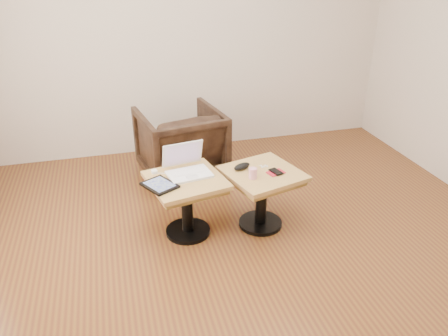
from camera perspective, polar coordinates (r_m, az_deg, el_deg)
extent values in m
cube|color=#542A17|center=(3.41, 4.19, -11.75)|extent=(4.50, 4.50, 0.01)
cube|color=#BEAEA2|center=(4.91, -4.21, 17.61)|extent=(4.50, 0.02, 2.70)
cylinder|color=black|center=(3.69, -4.71, -8.18)|extent=(0.37, 0.37, 0.03)
cylinder|color=black|center=(3.56, -4.86, -5.03)|extent=(0.09, 0.09, 0.44)
cube|color=brown|center=(3.45, -4.98, -2.18)|extent=(0.61, 0.61, 0.04)
cube|color=olive|center=(3.44, -5.01, -1.62)|extent=(0.66, 0.66, 0.04)
cylinder|color=black|center=(3.78, 4.77, -7.16)|extent=(0.37, 0.37, 0.03)
cylinder|color=black|center=(3.66, 4.91, -4.07)|extent=(0.09, 0.09, 0.44)
cube|color=brown|center=(3.56, 5.03, -1.27)|extent=(0.64, 0.64, 0.04)
cube|color=olive|center=(3.54, 5.06, -0.72)|extent=(0.69, 0.69, 0.04)
cube|color=white|center=(3.47, -4.56, -0.81)|extent=(0.37, 0.28, 0.02)
cube|color=silver|center=(3.49, -4.76, -0.42)|extent=(0.29, 0.15, 0.00)
cube|color=silver|center=(3.41, -4.18, -1.13)|extent=(0.10, 0.07, 0.00)
cube|color=white|center=(3.54, -5.45, 1.87)|extent=(0.34, 0.12, 0.22)
cube|color=brown|center=(3.54, -5.45, 1.87)|extent=(0.30, 0.10, 0.18)
cube|color=black|center=(3.34, -8.41, -2.24)|extent=(0.30, 0.32, 0.02)
cube|color=#191E38|center=(3.33, -8.42, -2.10)|extent=(0.24, 0.26, 0.00)
cube|color=white|center=(3.53, -9.09, -0.47)|extent=(0.05, 0.05, 0.03)
ellipsoid|color=black|center=(3.55, 2.35, 0.22)|extent=(0.17, 0.13, 0.05)
cylinder|color=#D13663|center=(3.41, 3.78, -0.69)|extent=(0.07, 0.07, 0.08)
sphere|color=white|center=(3.60, 5.20, 0.22)|extent=(0.01, 0.01, 0.01)
sphere|color=white|center=(3.62, 5.40, 0.35)|extent=(0.01, 0.01, 0.01)
sphere|color=white|center=(3.62, 4.89, 0.32)|extent=(0.01, 0.01, 0.01)
sphere|color=white|center=(3.61, 5.67, 0.21)|extent=(0.01, 0.01, 0.01)
sphere|color=white|center=(3.59, 4.99, 0.09)|extent=(0.01, 0.01, 0.01)
cylinder|color=white|center=(3.61, 5.19, 0.16)|extent=(0.07, 0.04, 0.00)
cube|color=maroon|center=(3.52, 6.78, -0.58)|extent=(0.16, 0.13, 0.01)
cube|color=black|center=(3.52, 6.79, -0.46)|extent=(0.09, 0.13, 0.01)
imported|color=black|center=(4.43, -5.68, 3.16)|extent=(0.89, 0.91, 0.72)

